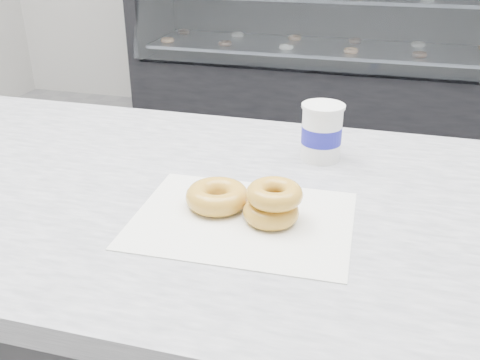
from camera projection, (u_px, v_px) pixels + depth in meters
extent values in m
plane|color=gray|center=(231.00, 338.00, 1.88)|extent=(5.00, 5.00, 0.00)
cube|color=silver|center=(135.00, 191.00, 0.97)|extent=(3.06, 0.76, 0.04)
cube|color=black|center=(318.00, 97.00, 3.59)|extent=(2.40, 0.70, 0.50)
cube|color=white|center=(317.00, 7.00, 3.05)|extent=(2.28, 0.16, 0.70)
cube|color=silver|center=(321.00, 48.00, 3.44)|extent=(2.20, 0.55, 0.02)
cube|color=white|center=(243.00, 219.00, 0.84)|extent=(0.35, 0.27, 0.00)
torus|color=gold|center=(217.00, 196.00, 0.87)|extent=(0.12, 0.12, 0.04)
torus|color=gold|center=(271.00, 212.00, 0.83)|extent=(0.09, 0.09, 0.03)
torus|color=gold|center=(275.00, 194.00, 0.82)|extent=(0.10, 0.10, 0.03)
cylinder|color=white|center=(322.00, 132.00, 1.03)|extent=(0.10, 0.10, 0.11)
cylinder|color=white|center=(323.00, 106.00, 1.01)|extent=(0.08, 0.08, 0.01)
cylinder|color=#1C1D9C|center=(321.00, 134.00, 1.03)|extent=(0.10, 0.10, 0.03)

